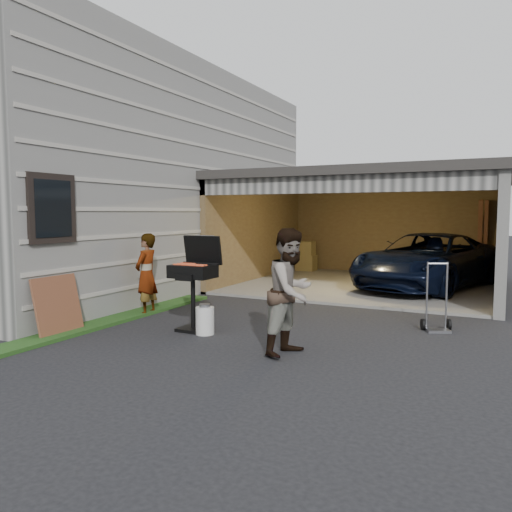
# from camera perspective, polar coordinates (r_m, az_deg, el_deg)

# --- Properties ---
(ground) EXTENTS (80.00, 80.00, 0.00)m
(ground) POSITION_cam_1_polar(r_m,az_deg,el_deg) (7.77, -4.85, -9.47)
(ground) COLOR black
(ground) RESTS_ON ground
(house) EXTENTS (7.00, 11.00, 5.50)m
(house) POSITION_cam_1_polar(r_m,az_deg,el_deg) (14.42, -17.23, 8.00)
(house) COLOR #474744
(house) RESTS_ON ground
(groundcover_strip) EXTENTS (0.50, 8.00, 0.06)m
(groundcover_strip) POSITION_cam_1_polar(r_m,az_deg,el_deg) (8.44, -21.86, -8.44)
(groundcover_strip) COLOR #193814
(groundcover_strip) RESTS_ON ground
(garage) EXTENTS (6.80, 6.30, 2.90)m
(garage) POSITION_cam_1_polar(r_m,az_deg,el_deg) (13.59, 13.09, 4.57)
(garage) COLOR #605E59
(garage) RESTS_ON ground
(minivan) EXTENTS (3.49, 5.33, 1.36)m
(minivan) POSITION_cam_1_polar(r_m,az_deg,el_deg) (13.22, 19.02, -0.74)
(minivan) COLOR black
(minivan) RESTS_ON ground
(woman) EXTENTS (0.44, 0.61, 1.55)m
(woman) POSITION_cam_1_polar(r_m,az_deg,el_deg) (9.64, -12.42, -2.06)
(woman) COLOR #9EB0C7
(woman) RESTS_ON ground
(man) EXTENTS (0.81, 0.96, 1.73)m
(man) POSITION_cam_1_polar(r_m,az_deg,el_deg) (6.82, 4.05, -4.09)
(man) COLOR #45251B
(man) RESTS_ON ground
(bbq_grill) EXTENTS (0.70, 0.61, 1.55)m
(bbq_grill) POSITION_cam_1_polar(r_m,az_deg,el_deg) (8.24, -7.08, -2.13)
(bbq_grill) COLOR black
(bbq_grill) RESTS_ON ground
(propane_tank) EXTENTS (0.37, 0.37, 0.44)m
(propane_tank) POSITION_cam_1_polar(r_m,az_deg,el_deg) (8.05, -5.86, -7.36)
(propane_tank) COLOR white
(propane_tank) RESTS_ON ground
(plywood_panel) EXTENTS (0.24, 0.85, 0.94)m
(plywood_panel) POSITION_cam_1_polar(r_m,az_deg,el_deg) (8.50, -21.71, -5.31)
(plywood_panel) COLOR brown
(plywood_panel) RESTS_ON ground
(hand_truck) EXTENTS (0.52, 0.48, 1.13)m
(hand_truck) POSITION_cam_1_polar(r_m,az_deg,el_deg) (8.75, 19.98, -6.65)
(hand_truck) COLOR gray
(hand_truck) RESTS_ON ground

